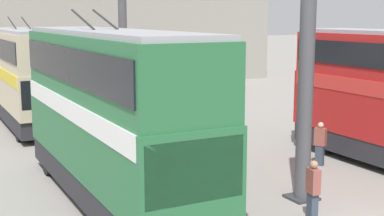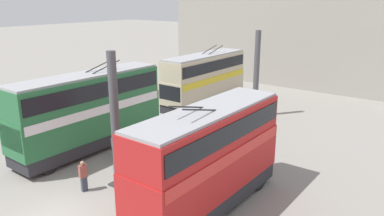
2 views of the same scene
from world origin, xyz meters
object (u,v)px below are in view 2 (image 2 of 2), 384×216
(person_by_left_row, at_px, (192,167))
(oil_drum, at_px, (242,100))
(person_aisle_foreground, at_px, (83,175))
(person_by_right_row, at_px, (115,146))
(person_aisle_midway, at_px, (151,144))
(bus_right_near, at_px, (89,107))
(bus_left_far, at_px, (209,153))
(bus_right_mid, at_px, (205,77))

(person_by_left_row, xyz_separation_m, oil_drum, (15.31, 5.66, -0.43))
(person_aisle_foreground, relative_size, oil_drum, 1.96)
(person_by_right_row, relative_size, person_aisle_midway, 0.90)
(bus_right_near, height_order, person_by_left_row, bus_right_near)
(bus_left_far, relative_size, person_aisle_midway, 5.13)
(bus_right_near, height_order, person_aisle_midway, bus_right_near)
(bus_right_mid, xyz_separation_m, person_aisle_foreground, (-16.99, -4.34, -1.88))
(bus_left_far, xyz_separation_m, bus_right_mid, (14.46, 10.49, -0.08))
(bus_right_mid, bearing_deg, bus_right_near, 180.00)
(bus_left_far, bearing_deg, person_by_left_row, 53.26)
(bus_right_mid, bearing_deg, person_by_left_row, -147.20)
(bus_right_near, distance_m, oil_drum, 15.99)
(bus_left_far, bearing_deg, bus_right_mid, 35.97)
(person_by_right_row, height_order, person_by_left_row, person_by_left_row)
(bus_left_far, relative_size, bus_right_near, 0.86)
(bus_right_near, bearing_deg, bus_right_mid, 0.00)
(person_by_left_row, bearing_deg, person_aisle_foreground, -160.80)
(person_by_right_row, xyz_separation_m, person_aisle_midway, (1.49, -1.71, 0.11))
(person_aisle_midway, bearing_deg, bus_right_mid, -24.41)
(bus_left_far, height_order, bus_right_mid, bus_left_far)
(bus_right_mid, distance_m, person_by_right_row, 13.61)
(person_by_right_row, bearing_deg, oil_drum, 107.90)
(bus_right_mid, bearing_deg, person_aisle_foreground, -165.68)
(person_by_left_row, height_order, oil_drum, person_by_left_row)
(bus_left_far, relative_size, bus_right_mid, 0.92)
(person_by_left_row, bearing_deg, bus_right_near, 153.81)
(bus_right_mid, height_order, person_aisle_midway, bus_right_mid)
(person_aisle_foreground, height_order, oil_drum, person_aisle_foreground)
(bus_right_near, height_order, bus_right_mid, bus_right_near)
(bus_right_near, height_order, person_aisle_foreground, bus_right_near)
(person_by_right_row, distance_m, person_by_left_row, 5.72)
(bus_left_far, distance_m, person_by_right_row, 8.30)
(person_aisle_midway, height_order, person_by_left_row, person_aisle_midway)
(oil_drum, bearing_deg, bus_left_far, -155.00)
(bus_right_mid, height_order, oil_drum, bus_right_mid)
(person_aisle_midway, bearing_deg, person_aisle_foreground, 136.70)
(person_by_right_row, xyz_separation_m, person_aisle_foreground, (-3.76, -1.81, 0.06))
(bus_right_near, relative_size, person_aisle_foreground, 6.28)
(bus_left_far, distance_m, bus_right_near, 10.59)
(bus_right_near, bearing_deg, person_by_left_row, -88.08)
(person_aisle_foreground, bearing_deg, person_by_left_row, -120.74)
(bus_right_mid, xyz_separation_m, person_aisle_midway, (-11.74, -4.25, -1.82))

